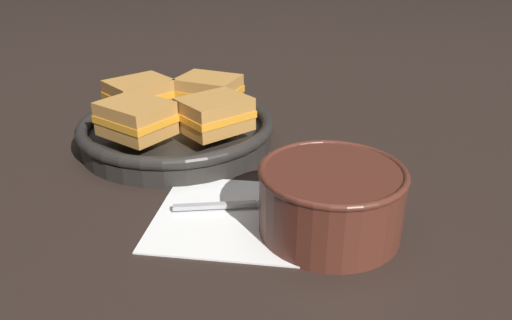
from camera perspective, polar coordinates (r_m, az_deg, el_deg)
name	(u,v)px	position (r m, az deg, el deg)	size (l,w,h in m)	color
ground_plane	(235,201)	(0.60, -2.44, -4.72)	(4.00, 4.00, 0.00)	black
napkin	(244,216)	(0.57, -1.36, -6.38)	(0.21, 0.18, 0.00)	white
soup_bowl	(331,196)	(0.53, 8.57, -4.13)	(0.15, 0.15, 0.08)	#4C2319
spoon	(259,203)	(0.58, 0.38, -4.98)	(0.14, 0.06, 0.01)	#9E9EA3
skillet	(177,131)	(0.76, -9.02, 3.30)	(0.29, 0.40, 0.04)	black
sandwich_near_left	(140,95)	(0.80, -13.16, 7.30)	(0.11, 0.12, 0.05)	#B27A38
sandwich_near_right	(136,118)	(0.69, -13.58, 4.64)	(0.11, 0.11, 0.05)	#B27A38
sandwich_far_left	(215,114)	(0.69, -4.76, 5.25)	(0.12, 0.12, 0.05)	#B27A38
sandwich_far_right	(209,91)	(0.79, -5.42, 7.83)	(0.11, 0.09, 0.05)	#B27A38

